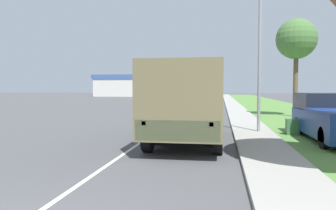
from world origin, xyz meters
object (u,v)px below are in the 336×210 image
object	(u,v)px
car_nearest_ahead	(162,105)
car_third_ahead	(188,96)
lamp_post	(255,38)
military_truck	(189,99)
pickup_truck	(330,118)
car_second_ahead	(212,99)

from	to	relation	value
car_nearest_ahead	car_third_ahead	world-z (taller)	car_third_ahead
car_third_ahead	lamp_post	bearing A→B (deg)	-79.76
car_nearest_ahead	car_third_ahead	xyz separation A→B (m)	(-0.19, 24.69, 0.13)
military_truck	pickup_truck	xyz separation A→B (m)	(5.57, 1.25, -0.78)
military_truck	lamp_post	bearing A→B (deg)	44.16
car_second_ahead	pickup_truck	distance (m)	30.02
car_nearest_ahead	car_third_ahead	distance (m)	24.69
military_truck	lamp_post	distance (m)	4.66
military_truck	car_nearest_ahead	distance (m)	15.24
car_second_ahead	car_third_ahead	xyz separation A→B (m)	(-4.05, 8.66, 0.10)
car_nearest_ahead	lamp_post	size ratio (longest dim) A/B	0.61
car_third_ahead	pickup_truck	xyz separation A→B (m)	(9.49, -38.18, 0.14)
pickup_truck	lamp_post	xyz separation A→B (m)	(-2.84, 1.40, 3.48)
car_nearest_ahead	car_third_ahead	bearing A→B (deg)	90.43
car_third_ahead	lamp_post	world-z (taller)	lamp_post
military_truck	car_nearest_ahead	xyz separation A→B (m)	(-3.74, 14.74, -1.04)
military_truck	lamp_post	xyz separation A→B (m)	(2.72, 2.64, 2.70)
car_nearest_ahead	pickup_truck	world-z (taller)	pickup_truck
car_second_ahead	pickup_truck	xyz separation A→B (m)	(5.44, -29.52, 0.24)
military_truck	car_second_ahead	world-z (taller)	military_truck
military_truck	car_third_ahead	size ratio (longest dim) A/B	1.53
pickup_truck	car_second_ahead	bearing A→B (deg)	100.44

